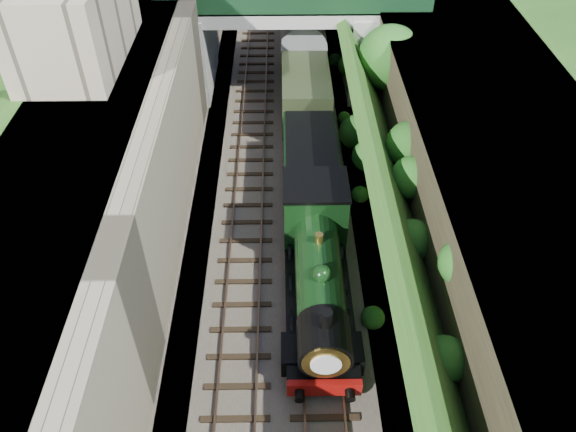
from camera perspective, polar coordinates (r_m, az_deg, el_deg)
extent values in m
plane|color=#1E4714|center=(21.78, 0.30, -18.77)|extent=(160.00, 160.00, 0.00)
cube|color=#473F38|center=(36.03, -0.27, 10.23)|extent=(10.00, 90.00, 0.20)
cube|color=#756B56|center=(34.77, -9.70, 14.80)|extent=(1.00, 90.00, 7.00)
cube|color=#262628|center=(35.47, -15.48, 14.45)|extent=(6.00, 90.00, 7.00)
cube|color=#262628|center=(35.89, 15.55, 14.10)|extent=(8.00, 90.00, 6.25)
cube|color=#1E4714|center=(35.14, 8.14, 13.80)|extent=(4.02, 90.00, 6.36)
sphere|color=#194C14|center=(19.86, 15.67, -13.82)|extent=(1.61, 1.61, 1.61)
sphere|color=#194C14|center=(20.64, 17.40, -4.55)|extent=(1.79, 1.79, 1.79)
sphere|color=#194C14|center=(23.46, 12.51, -2.41)|extent=(1.76, 1.76, 1.76)
sphere|color=#194C14|center=(25.45, 12.48, 3.86)|extent=(1.93, 1.93, 1.93)
sphere|color=#194C14|center=(26.88, 12.27, 7.06)|extent=(2.29, 2.29, 2.29)
sphere|color=#194C14|center=(29.94, 8.04, 6.04)|extent=(1.64, 1.64, 1.64)
sphere|color=#194C14|center=(32.50, 6.91, 8.45)|extent=(1.99, 1.99, 1.99)
sphere|color=#194C14|center=(34.90, 9.98, 16.66)|extent=(2.06, 2.06, 2.06)
sphere|color=#194C14|center=(38.76, 6.12, 14.98)|extent=(1.39, 1.39, 1.39)
sphere|color=#194C14|center=(40.81, 8.35, 20.23)|extent=(1.64, 1.64, 1.64)
sphere|color=#194C14|center=(48.55, 4.71, 20.51)|extent=(2.06, 2.06, 2.06)
cube|color=black|center=(36.00, -3.51, 10.37)|extent=(2.50, 90.00, 0.07)
cube|color=brown|center=(36.00, -4.67, 10.48)|extent=(0.08, 90.00, 0.14)
cube|color=brown|center=(35.93, -2.35, 10.52)|extent=(0.08, 90.00, 0.14)
cube|color=black|center=(35.99, 1.67, 10.42)|extent=(2.50, 90.00, 0.07)
cube|color=brown|center=(35.92, 0.51, 10.55)|extent=(0.08, 90.00, 0.14)
cube|color=brown|center=(35.98, 2.84, 10.55)|extent=(0.08, 90.00, 0.14)
cube|color=gray|center=(37.15, 0.46, 20.89)|extent=(16.00, 6.00, 0.90)
cube|color=#153C20|center=(34.15, 0.57, 20.67)|extent=(16.00, 0.30, 1.20)
cube|color=gray|center=(38.61, -8.90, 16.65)|extent=(1.40, 6.40, 5.70)
cube|color=gray|center=(38.64, 7.73, 16.79)|extent=(2.40, 6.40, 5.70)
cube|color=gray|center=(28.19, -21.01, 18.50)|extent=(4.00, 8.00, 4.00)
cylinder|color=black|center=(34.01, 9.78, 11.64)|extent=(0.30, 0.30, 4.40)
sphere|color=#194C14|center=(32.80, 10.31, 15.56)|extent=(3.60, 3.60, 3.60)
sphere|color=#194C14|center=(33.86, 10.84, 15.22)|extent=(2.40, 2.40, 2.40)
cube|color=black|center=(23.82, 3.04, -9.12)|extent=(2.40, 8.40, 0.60)
cube|color=black|center=(24.05, 2.96, -6.44)|extent=(2.70, 10.00, 0.35)
cube|color=maroon|center=(21.10, 3.71, -17.01)|extent=(2.70, 0.25, 0.70)
cylinder|color=black|center=(22.55, 3.18, -5.76)|extent=(1.90, 5.60, 1.90)
cylinder|color=black|center=(20.48, 3.71, -12.58)|extent=(1.96, 1.80, 1.96)
cylinder|color=white|center=(19.93, 3.89, -14.88)|extent=(1.10, 0.05, 1.10)
cylinder|color=black|center=(19.52, 3.86, -10.53)|extent=(0.44, 0.44, 0.90)
sphere|color=black|center=(21.14, 3.44, -5.93)|extent=(0.76, 0.76, 0.76)
cylinder|color=#A57F33|center=(22.32, 3.18, -2.33)|extent=(0.32, 0.32, 0.50)
cube|color=black|center=(25.02, 2.74, 0.57)|extent=(2.75, 2.40, 2.80)
cube|color=black|center=(24.09, 2.85, 3.17)|extent=(2.85, 2.50, 0.15)
cube|color=black|center=(21.94, 0.09, -13.86)|extent=(0.60, 1.40, 0.90)
cube|color=black|center=(22.11, 6.78, -13.70)|extent=(0.60, 1.40, 0.90)
cube|color=black|center=(29.70, 2.20, 3.20)|extent=(2.30, 6.00, 0.50)
cube|color=black|center=(29.54, 2.21, 3.58)|extent=(2.60, 6.00, 0.50)
cube|color=black|center=(28.82, 2.27, 5.45)|extent=(2.70, 6.00, 2.40)
cube|color=black|center=(28.09, 2.34, 7.50)|extent=(2.50, 5.60, 0.20)
cube|color=black|center=(40.33, 1.41, 14.38)|extent=(2.30, 17.00, 0.40)
cube|color=black|center=(40.22, 1.42, 14.70)|extent=(2.50, 17.00, 0.50)
cube|color=black|center=(39.55, 1.46, 16.63)|extent=(2.80, 18.00, 2.70)
cube|color=slate|center=(38.94, 1.50, 18.63)|extent=(2.90, 18.00, 0.50)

